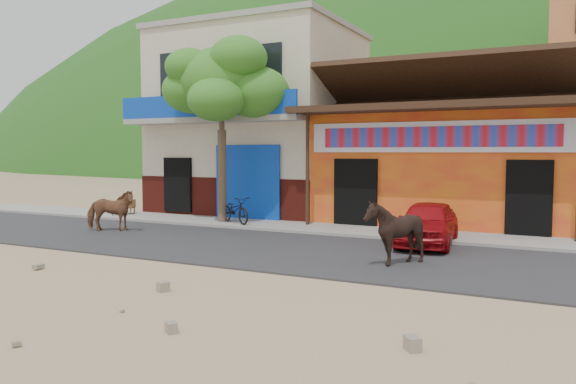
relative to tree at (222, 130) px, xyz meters
name	(u,v)px	position (x,y,z in m)	size (l,w,h in m)	color
ground	(256,272)	(4.60, -5.80, -3.12)	(120.00, 120.00, 0.00)	#9E825B
road	(308,252)	(4.60, -3.30, -3.10)	(60.00, 5.00, 0.04)	#28282B
sidewalk	(357,231)	(4.60, 0.20, -3.06)	(60.00, 2.00, 0.12)	gray
dance_club	(453,170)	(6.60, 4.20, -1.32)	(8.00, 6.00, 3.60)	orange
cafe_building	(261,125)	(-0.90, 4.20, 0.38)	(7.00, 6.00, 7.00)	beige
hillside	(525,78)	(4.60, 64.20, 8.88)	(100.00, 40.00, 24.00)	#194C14
tree	(222,130)	(0.00, 0.00, 0.00)	(3.00, 3.00, 6.00)	#2D721E
cow_tan	(110,211)	(-2.07, -2.92, -2.46)	(0.67, 1.47, 1.24)	brown
cow_dark	(394,232)	(6.92, -3.99, -2.39)	(1.11, 1.25, 1.38)	black
red_car	(428,223)	(6.97, -1.14, -2.52)	(1.33, 3.31, 1.13)	#A30B11
scooter	(235,210)	(0.60, -0.19, -2.57)	(0.57, 1.62, 0.85)	black
cafe_chair_left	(119,204)	(-4.40, -0.12, -2.60)	(0.37, 0.37, 0.80)	#442216
cafe_chair_right	(128,201)	(-4.40, 0.35, -2.50)	(0.46, 0.46, 0.99)	#50301A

